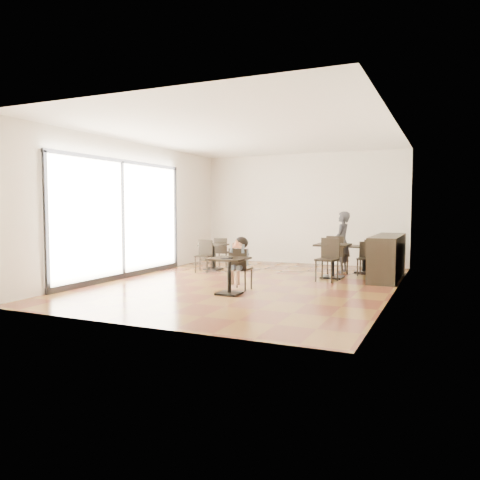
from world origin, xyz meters
The scene contains 23 objects.
floor centered at (0.00, 0.00, 0.00)m, with size 6.00×8.00×0.01m, color brown.
ceiling centered at (0.00, 0.00, 3.20)m, with size 6.00×8.00×0.01m, color white.
wall_back centered at (0.00, 4.00, 1.60)m, with size 6.00×0.01×3.20m, color silver.
wall_front centered at (0.00, -4.00, 1.60)m, with size 6.00×0.01×3.20m, color silver.
wall_left centered at (-3.00, 0.00, 1.60)m, with size 0.01×8.00×3.20m, color silver.
wall_right centered at (3.00, 0.00, 1.60)m, with size 0.01×8.00×3.20m, color silver.
storefront_window centered at (-2.97, -0.50, 1.40)m, with size 0.04×4.50×2.60m, color white.
child_table centered at (0.17, -1.33, 0.35)m, with size 0.66×0.66×0.70m, color black, non-canonical shape.
child_chair centered at (0.17, -0.78, 0.42)m, with size 0.38×0.38×0.84m, color black, non-canonical shape.
child centered at (0.17, -0.78, 0.53)m, with size 0.38×0.53×1.05m, color slate, non-canonical shape.
plate centered at (0.17, -1.43, 0.70)m, with size 0.24×0.24×0.01m, color black.
pizza_slice centered at (0.17, -0.97, 0.91)m, with size 0.24×0.19×0.06m, color #DFC27E, non-canonical shape.
adult_patron centered at (1.50, 2.48, 0.77)m, with size 0.56×0.37×1.54m, color #323136.
cafe_table_mid centered at (1.48, 1.52, 0.40)m, with size 0.75×0.75×0.80m, color black, non-canonical shape.
cafe_table_left centered at (-1.73, 1.68, 0.34)m, with size 0.64×0.64×0.68m, color black, non-canonical shape.
cafe_table_back centered at (1.98, 2.78, 0.34)m, with size 0.64×0.64×0.67m, color black, non-canonical shape.
chair_mid_a centered at (1.48, 2.07, 0.48)m, with size 0.43×0.43×0.96m, color black, non-canonical shape.
chair_mid_b centered at (1.48, 0.97, 0.48)m, with size 0.43×0.43×0.96m, color black, non-canonical shape.
chair_left_a centered at (-1.73, 2.23, 0.41)m, with size 0.37×0.37×0.81m, color black, non-canonical shape.
chair_left_b centered at (-1.73, 1.13, 0.41)m, with size 0.37×0.37×0.81m, color black, non-canonical shape.
chair_back_a centered at (2.12, 3.33, 0.40)m, with size 0.36×0.36×0.81m, color black, non-canonical shape.
chair_back_b centered at (2.12, 2.23, 0.40)m, with size 0.36×0.36×0.81m, color black, non-canonical shape.
service_counter centered at (2.65, 2.00, 0.50)m, with size 0.60×2.40×1.00m, color black.
Camera 1 is at (3.94, -9.23, 1.64)m, focal length 35.00 mm.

